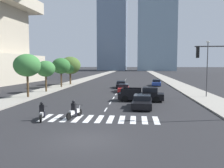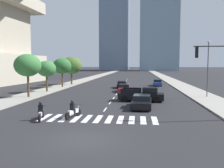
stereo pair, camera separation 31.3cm
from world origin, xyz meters
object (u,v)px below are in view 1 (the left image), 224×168
object	(u,v)px
sedan_blue_1	(157,83)
traffic_signal_near	(223,66)
street_lamp_east	(207,64)
motorcycle_trailing	(42,113)
sedan_black_0	(142,102)
street_tree_fourth	(70,66)
street_tree_fifth	(70,65)
pickup_truck	(143,94)
street_tree_second	(46,69)
street_tree_nearest	(27,65)
motorcycle_lead	(74,111)
street_tree_third	(61,66)
sedan_black_3	(121,85)
sedan_red_2	(124,88)

from	to	relation	value
sedan_blue_1	traffic_signal_near	world-z (taller)	traffic_signal_near
traffic_signal_near	street_lamp_east	world-z (taller)	street_lamp_east
motorcycle_trailing	sedan_black_0	world-z (taller)	motorcycle_trailing
motorcycle_trailing	street_tree_fourth	size ratio (longest dim) A/B	0.38
sedan_black_0	street_lamp_east	size ratio (longest dim) A/B	0.65
sedan_black_0	street_tree_fifth	world-z (taller)	street_tree_fifth
pickup_truck	street_tree_second	xyz separation A→B (m)	(-14.91, 7.33, 2.89)
pickup_truck	street_tree_nearest	bearing A→B (deg)	-178.98
street_tree_nearest	street_lamp_east	bearing A→B (deg)	6.88
motorcycle_lead	street_tree_third	size ratio (longest dim) A/B	0.39
sedan_black_3	street_tree_fourth	distance (m)	12.83
street_tree_third	sedan_red_2	bearing A→B (deg)	-24.14
street_lamp_east	sedan_black_0	bearing A→B (deg)	-136.60
sedan_red_2	sedan_black_3	bearing A→B (deg)	-173.74
motorcycle_lead	street_lamp_east	bearing A→B (deg)	-29.01
motorcycle_lead	motorcycle_trailing	xyz separation A→B (m)	(-2.33, -0.96, 0.00)
street_tree_fourth	motorcycle_trailing	bearing A→B (deg)	-78.04
traffic_signal_near	sedan_red_2	bearing A→B (deg)	-64.27
street_lamp_east	street_tree_fourth	size ratio (longest dim) A/B	1.31
motorcycle_lead	pickup_truck	distance (m)	11.22
street_tree_third	street_tree_fifth	distance (m)	6.35
street_lamp_east	street_tree_fifth	xyz separation A→B (m)	(-23.31, 17.38, -0.19)
street_lamp_east	street_tree_second	xyz separation A→B (m)	(-23.31, 3.44, -0.68)
traffic_signal_near	street_tree_nearest	xyz separation A→B (m)	(-20.86, 9.83, 0.03)
motorcycle_trailing	street_tree_third	xyz separation A→B (m)	(-6.66, 25.42, 3.52)
street_lamp_east	street_tree_second	distance (m)	23.57
street_tree_fifth	motorcycle_trailing	bearing A→B (deg)	-78.16
street_tree_fifth	pickup_truck	bearing A→B (deg)	-54.99
street_tree_fourth	street_tree_fifth	xyz separation A→B (m)	(0.00, 0.31, 0.14)
street_tree_fourth	pickup_truck	bearing A→B (deg)	-54.59
pickup_truck	street_tree_fourth	world-z (taller)	street_tree_fourth
sedan_red_2	sedan_black_3	size ratio (longest dim) A/B	0.97
street_lamp_east	street_tree_nearest	xyz separation A→B (m)	(-23.31, -2.81, -0.12)
pickup_truck	street_tree_fourth	distance (m)	25.93
sedan_black_3	sedan_red_2	bearing A→B (deg)	3.98
pickup_truck	sedan_red_2	size ratio (longest dim) A/B	1.19
motorcycle_lead	street_tree_fifth	distance (m)	32.30
street_tree_nearest	pickup_truck	bearing A→B (deg)	-4.14
street_tree_nearest	street_tree_fourth	bearing A→B (deg)	90.00
sedan_blue_1	street_tree_fourth	distance (m)	18.64
sedan_blue_1	sedan_red_2	distance (m)	13.41
traffic_signal_near	street_tree_fourth	xyz separation A→B (m)	(-20.86, 29.72, -0.18)
street_lamp_east	sedan_blue_1	bearing A→B (deg)	105.96
sedan_blue_1	sedan_black_3	size ratio (longest dim) A/B	1.02
motorcycle_trailing	street_tree_nearest	world-z (taller)	street_tree_nearest
sedan_black_0	sedan_blue_1	size ratio (longest dim) A/B	0.96
street_tree_second	street_lamp_east	bearing A→B (deg)	-8.39
sedan_blue_1	traffic_signal_near	distance (m)	30.47
traffic_signal_near	street_tree_second	world-z (taller)	traffic_signal_near
sedan_red_2	street_tree_third	size ratio (longest dim) A/B	0.85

